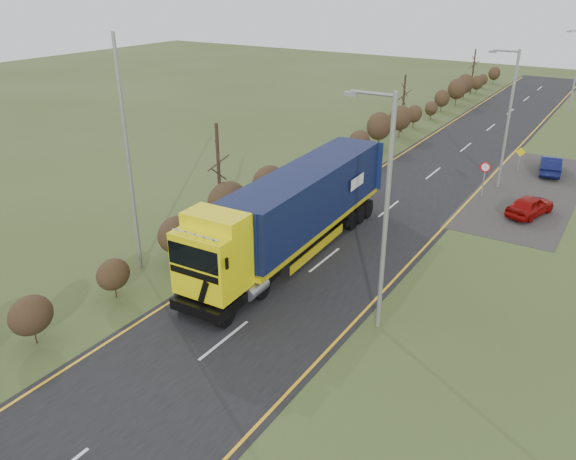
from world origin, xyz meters
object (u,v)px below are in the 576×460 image
at_px(lorry, 294,209).
at_px(car_blue_sedan, 550,165).
at_px(streetlight_near, 384,207).
at_px(speed_sign, 485,173).
at_px(car_red_hatchback, 530,206).

bearing_deg(lorry, car_blue_sedan, 64.68).
height_order(lorry, streetlight_near, streetlight_near).
xyz_separation_m(streetlight_near, speed_sign, (-0.28, 16.88, -3.51)).
relative_size(lorry, car_red_hatchback, 4.30).
bearing_deg(lorry, streetlight_near, -33.64).
bearing_deg(car_blue_sedan, lorry, 58.19).
bearing_deg(streetlight_near, car_red_hatchback, 79.41).
bearing_deg(lorry, speed_sign, 63.46).
bearing_deg(car_blue_sedan, streetlight_near, 75.06).
distance_m(car_blue_sedan, speed_sign, 8.04).
relative_size(car_blue_sedan, streetlight_near, 0.41).
distance_m(streetlight_near, speed_sign, 17.24).
distance_m(car_red_hatchback, speed_sign, 3.64).
bearing_deg(car_blue_sedan, speed_sign, 60.39).
distance_m(lorry, streetlight_near, 7.67).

